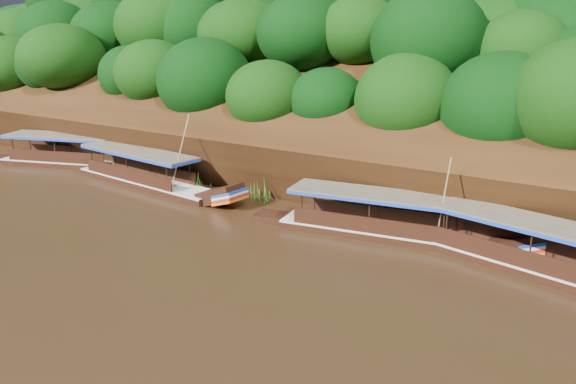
% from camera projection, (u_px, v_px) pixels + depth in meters
% --- Properties ---
extents(ground, '(160.00, 160.00, 0.00)m').
position_uv_depth(ground, '(268.00, 277.00, 24.80)').
color(ground, black).
rests_on(ground, ground).
extents(riverbank, '(120.00, 30.06, 19.40)m').
position_uv_depth(riverbank, '(441.00, 147.00, 42.50)').
color(riverbank, black).
rests_on(riverbank, ground).
extents(boat_0, '(14.72, 4.89, 6.28)m').
position_uv_depth(boat_0, '(573.00, 272.00, 24.05)').
color(boat_0, black).
rests_on(boat_0, ground).
extents(boat_1, '(13.66, 4.16, 5.16)m').
position_uv_depth(boat_1, '(400.00, 229.00, 29.11)').
color(boat_1, black).
rests_on(boat_1, ground).
extents(boat_2, '(15.36, 3.46, 5.86)m').
position_uv_depth(boat_2, '(154.00, 180.00, 38.39)').
color(boat_2, black).
rests_on(boat_2, ground).
extents(boat_3, '(13.69, 6.49, 2.93)m').
position_uv_depth(boat_3, '(80.00, 159.00, 44.31)').
color(boat_3, black).
rests_on(boat_3, ground).
extents(reeds, '(50.16, 2.23, 2.12)m').
position_uv_depth(reeds, '(301.00, 192.00, 34.44)').
color(reeds, '#32731C').
rests_on(reeds, ground).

